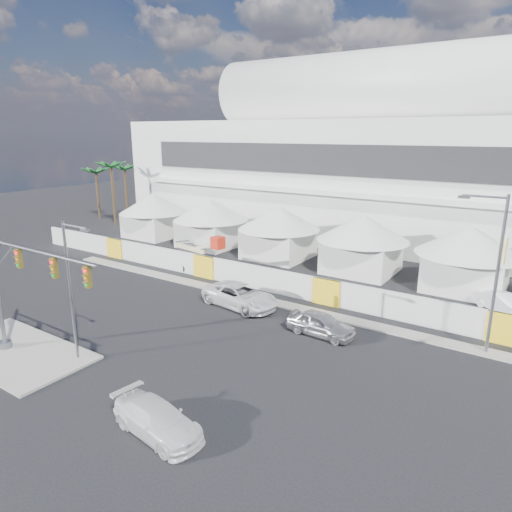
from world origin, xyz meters
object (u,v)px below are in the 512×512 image
Objects in this scene: pickup_curb at (240,296)px; streetlight_curb at (494,264)px; pickup_near at (157,420)px; boom_lift at (188,258)px; traffic_mast at (14,287)px; streetlight_median at (72,282)px; lot_car_a at (503,303)px; sedan_silver at (321,324)px; lot_car_c at (190,250)px.

pickup_curb is 0.65× the size of streetlight_curb.
pickup_curb is 15.23m from pickup_near.
traffic_mast is at bearing -68.15° from boom_lift.
streetlight_curb is at bearing 2.02° from boom_lift.
boom_lift is at bearing 112.63° from streetlight_median.
pickup_curb is at bearing 154.01° from lot_car_a.
streetlight_curb is at bearing 35.52° from traffic_mast.
streetlight_curb is at bearing -68.54° from sedan_silver.
lot_car_a is 26.67m from boom_lift.
sedan_silver is 0.59× the size of boom_lift.
lot_car_c is at bearing 46.69° from pickup_near.
pickup_curb is 0.80× the size of boom_lift.
streetlight_median is at bearing 30.31° from traffic_mast.
boom_lift is (-26.09, 3.20, -4.43)m from streetlight_curb.
streetlight_median reaches higher than pickup_near.
traffic_mast is at bearing 136.53° from sedan_silver.
lot_car_c is at bearing 66.13° from sedan_silver.
pickup_curb is (-7.16, 1.15, 0.08)m from sedan_silver.
boom_lift reaches higher than pickup_curb.
lot_car_c is 4.53m from boom_lift.
lot_car_a reaches higher than lot_car_c.
streetlight_curb reaches higher than traffic_mast.
boom_lift is at bearing 173.02° from streetlight_curb.
streetlight_curb is 1.23× the size of boom_lift.
lot_car_a is 29.10m from streetlight_median.
streetlight_median reaches higher than lot_car_a.
traffic_mast is 3.32m from streetlight_median.
pickup_curb is 16.98m from streetlight_curb.
streetlight_median is (-8.48, 2.20, 4.03)m from pickup_near.
lot_car_a is 8.98m from streetlight_curb.
sedan_silver is 15.14m from streetlight_median.
pickup_near is 1.09× the size of lot_car_c.
sedan_silver is 7.25m from pickup_curb.
pickup_curb is 15.44m from lot_car_c.
streetlight_median is at bearing 174.76° from pickup_curb.
traffic_mast is 1.29× the size of boom_lift.
lot_car_a is at bearing -38.43° from sedan_silver.
pickup_curb is 1.39× the size of lot_car_c.
streetlight_median reaches higher than pickup_curb.
pickup_curb reaches higher than lot_car_c.
sedan_silver is at bearing 1.27° from pickup_near.
sedan_silver is 10.68m from streetlight_curb.
boom_lift is (-9.87, 5.20, 0.18)m from pickup_curb.
streetlight_curb reaches higher than streetlight_median.
lot_car_a is at bearing 48.31° from streetlight_median.
lot_car_c is 0.47× the size of streetlight_curb.
traffic_mast is 1.24× the size of streetlight_median.
pickup_near is 0.62× the size of boom_lift.
traffic_mast is (-5.60, -13.57, 3.51)m from pickup_curb.
streetlight_median is (-2.74, -11.90, 3.87)m from pickup_curb.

